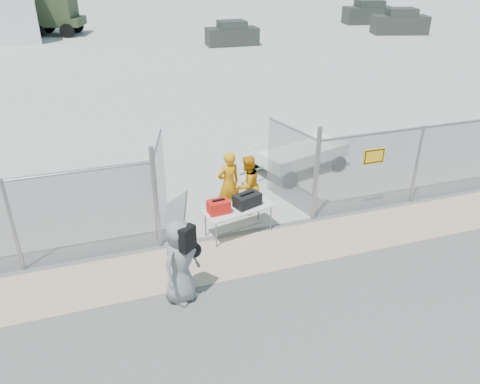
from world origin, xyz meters
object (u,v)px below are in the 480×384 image
object	(u,v)px
security_worker_left	(229,184)
visitor	(180,261)
security_worker_right	(247,185)
folding_table	(238,220)
utility_trailer	(298,157)

from	to	relation	value
security_worker_left	visitor	distance (m)	3.51
security_worker_left	security_worker_right	size ratio (longest dim) A/B	1.08
folding_table	security_worker_left	xyz separation A→B (m)	(0.06, 1.02, 0.51)
security_worker_left	security_worker_right	xyz separation A→B (m)	(0.47, -0.11, -0.06)
security_worker_right	security_worker_left	bearing A→B (deg)	-42.00
security_worker_right	visitor	distance (m)	3.70
visitor	utility_trailer	distance (m)	6.84
folding_table	security_worker_right	bearing A→B (deg)	47.25
security_worker_right	visitor	size ratio (longest dim) A/B	0.90
security_worker_right	visitor	world-z (taller)	visitor
security_worker_left	utility_trailer	distance (m)	3.49
folding_table	visitor	size ratio (longest dim) A/B	0.95
visitor	folding_table	bearing A→B (deg)	8.24
security_worker_left	utility_trailer	xyz separation A→B (m)	(2.87, 1.93, -0.43)
security_worker_left	visitor	world-z (taller)	visitor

